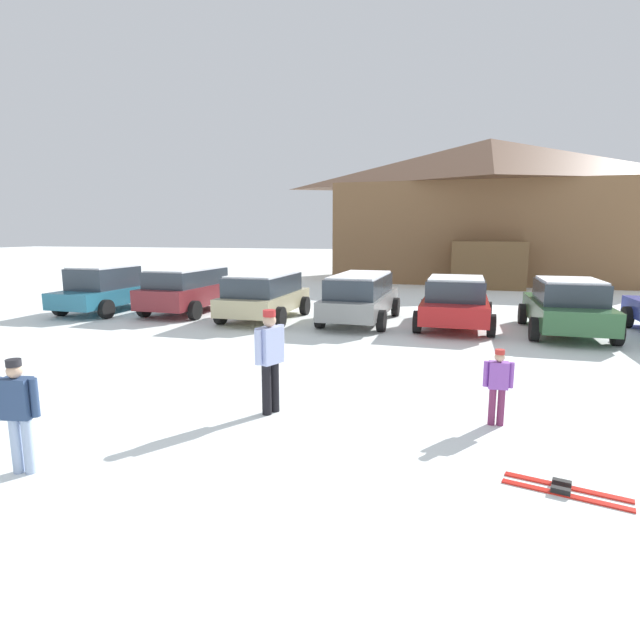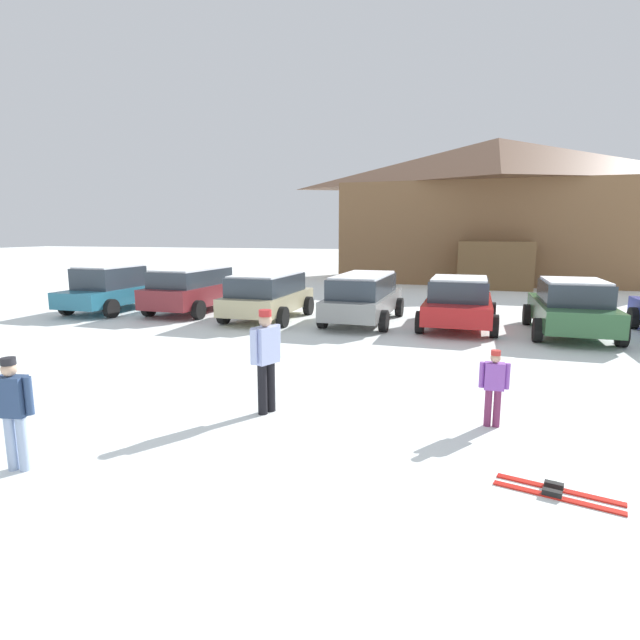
# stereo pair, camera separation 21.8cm
# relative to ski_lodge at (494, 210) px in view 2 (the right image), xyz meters

# --- Properties ---
(ground) EXTENTS (160.00, 160.00, 0.00)m
(ground) POSITION_rel_ski_lodge_xyz_m (-3.39, -28.52, -4.13)
(ground) COLOR white
(ski_lodge) EXTENTS (17.49, 9.75, 8.15)m
(ski_lodge) POSITION_rel_ski_lodge_xyz_m (0.00, 0.00, 0.00)
(ski_lodge) COLOR brown
(ski_lodge) RESTS_ON ground
(parked_teal_hatchback) EXTENTS (2.14, 4.38, 1.67)m
(parked_teal_hatchback) POSITION_rel_ski_lodge_xyz_m (-13.78, -16.13, -3.30)
(parked_teal_hatchback) COLOR #276C87
(parked_teal_hatchback) RESTS_ON ground
(parked_maroon_van) EXTENTS (2.28, 4.15, 1.60)m
(parked_maroon_van) POSITION_rel_ski_lodge_xyz_m (-10.81, -15.60, -3.26)
(parked_maroon_van) COLOR maroon
(parked_maroon_van) RESTS_ON ground
(parked_beige_suv) EXTENTS (2.25, 4.03, 1.53)m
(parked_beige_suv) POSITION_rel_ski_lodge_xyz_m (-7.69, -16.19, -3.30)
(parked_beige_suv) COLOR tan
(parked_beige_suv) RESTS_ON ground
(parked_grey_wagon) EXTENTS (2.18, 4.63, 1.55)m
(parked_grey_wagon) POSITION_rel_ski_lodge_xyz_m (-4.55, -15.83, -3.29)
(parked_grey_wagon) COLOR gray
(parked_grey_wagon) RESTS_ON ground
(parked_red_sedan) EXTENTS (2.30, 4.16, 1.54)m
(parked_red_sedan) POSITION_rel_ski_lodge_xyz_m (-1.61, -15.94, -3.35)
(parked_red_sedan) COLOR red
(parked_red_sedan) RESTS_ON ground
(parked_green_coupe) EXTENTS (2.21, 4.24, 1.57)m
(parked_green_coupe) POSITION_rel_ski_lodge_xyz_m (1.42, -16.22, -3.33)
(parked_green_coupe) COLOR #326239
(parked_green_coupe) RESTS_ON ground
(skier_teen_in_navy_coat) EXTENTS (0.52, 0.26, 1.41)m
(skier_teen_in_navy_coat) POSITION_rel_ski_lodge_xyz_m (-6.58, -26.97, -3.34)
(skier_teen_in_navy_coat) COLOR #96ABCD
(skier_teen_in_navy_coat) RESTS_ON ground
(skier_adult_in_blue_parka) EXTENTS (0.38, 0.58, 1.67)m
(skier_adult_in_blue_parka) POSITION_rel_ski_lodge_xyz_m (-4.43, -24.29, -3.19)
(skier_adult_in_blue_parka) COLOR black
(skier_adult_in_blue_parka) RESTS_ON ground
(skier_child_in_purple_jacket) EXTENTS (0.43, 0.18, 1.16)m
(skier_child_in_purple_jacket) POSITION_rel_ski_lodge_xyz_m (-0.99, -23.90, -3.48)
(skier_child_in_purple_jacket) COLOR #732C54
(skier_child_in_purple_jacket) RESTS_ON ground
(pair_of_skis) EXTENTS (1.35, 0.60, 0.08)m
(pair_of_skis) POSITION_rel_ski_lodge_xyz_m (-0.38, -25.77, -4.11)
(pair_of_skis) COLOR red
(pair_of_skis) RESTS_ON ground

